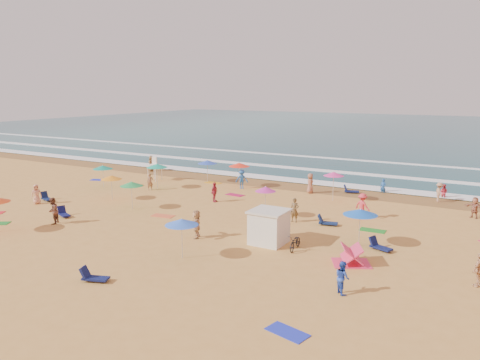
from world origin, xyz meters
The scene contains 12 objects.
ground centered at (0.00, 0.00, 0.00)m, with size 220.00×220.00×0.00m, color gold.
ocean centered at (0.00, 84.00, 0.00)m, with size 220.00×140.00×0.18m, color #0C4756.
wet_sand centered at (0.00, 12.50, 0.01)m, with size 220.00×220.00×0.00m, color olive.
surf_foam centered at (0.00, 21.32, 0.10)m, with size 200.00×18.70×0.05m.
cabana centered at (6.11, -4.29, 1.00)m, with size 2.00×2.00×2.00m, color white.
cabana_roof centered at (6.11, -4.29, 2.06)m, with size 2.20×2.20×0.12m, color silver.
bicycle centered at (8.01, -4.59, 0.47)m, with size 0.62×1.77×0.93m, color black.
lifeguard_stand centered at (-13.28, 8.13, 1.05)m, with size 1.20×1.20×2.10m, color white, non-canonical shape.
beach_umbrellas centered at (-2.38, 0.12, 2.13)m, with size 55.29×28.37×0.74m.
loungers centered at (6.81, -1.71, 0.17)m, with size 47.22×27.09×0.34m.
towels centered at (0.46, -1.49, 0.01)m, with size 44.29×24.77×0.03m.
beachgoers centered at (2.90, 3.40, 0.86)m, with size 35.88×24.17×2.15m.
Camera 1 is at (18.28, -29.33, 9.42)m, focal length 35.00 mm.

